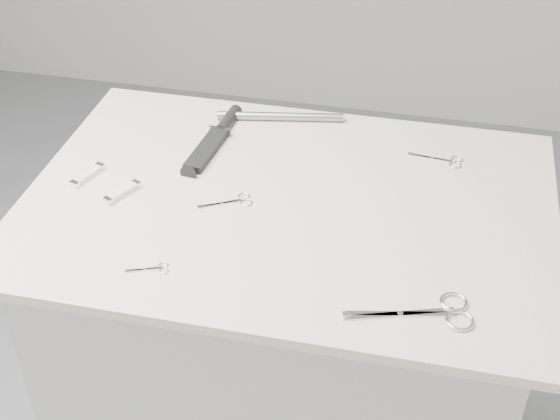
% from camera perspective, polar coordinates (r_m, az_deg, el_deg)
% --- Properties ---
extents(plinth, '(0.90, 0.60, 0.90)m').
position_cam_1_polar(plinth, '(1.79, 0.48, -11.55)').
color(plinth, silver).
rests_on(plinth, ground).
extents(display_board, '(1.00, 0.70, 0.02)m').
position_cam_1_polar(display_board, '(1.48, 0.56, 0.34)').
color(display_board, beige).
rests_on(display_board, plinth).
extents(large_shears, '(0.20, 0.10, 0.01)m').
position_cam_1_polar(large_shears, '(1.27, 11.37, -7.34)').
color(large_shears, silver).
rests_on(large_shears, display_board).
extents(embroidery_scissors_a, '(0.10, 0.07, 0.00)m').
position_cam_1_polar(embroidery_scissors_a, '(1.47, -3.38, 0.63)').
color(embroidery_scissors_a, silver).
rests_on(embroidery_scissors_a, display_board).
extents(embroidery_scissors_b, '(0.11, 0.05, 0.00)m').
position_cam_1_polar(embroidery_scissors_b, '(1.62, 11.98, 3.57)').
color(embroidery_scissors_b, silver).
rests_on(embroidery_scissors_b, display_board).
extents(tiny_scissors, '(0.07, 0.04, 0.00)m').
position_cam_1_polar(tiny_scissors, '(1.34, -9.25, -4.26)').
color(tiny_scissors, silver).
rests_on(tiny_scissors, display_board).
extents(sheathed_knife, '(0.07, 0.25, 0.03)m').
position_cam_1_polar(sheathed_knife, '(1.66, -4.66, 5.44)').
color(sheathed_knife, black).
rests_on(sheathed_knife, display_board).
extents(pocket_knife_a, '(0.05, 0.08, 0.01)m').
position_cam_1_polar(pocket_knife_a, '(1.52, -11.45, 1.27)').
color(pocket_knife_a, white).
rests_on(pocket_knife_a, display_board).
extents(pocket_knife_b, '(0.04, 0.08, 0.01)m').
position_cam_1_polar(pocket_knife_b, '(1.58, -13.89, 2.49)').
color(pocket_knife_b, white).
rests_on(pocket_knife_b, display_board).
extents(metal_rail, '(0.28, 0.07, 0.02)m').
position_cam_1_polar(metal_rail, '(1.72, 0.02, 6.86)').
color(metal_rail, gray).
rests_on(metal_rail, display_board).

